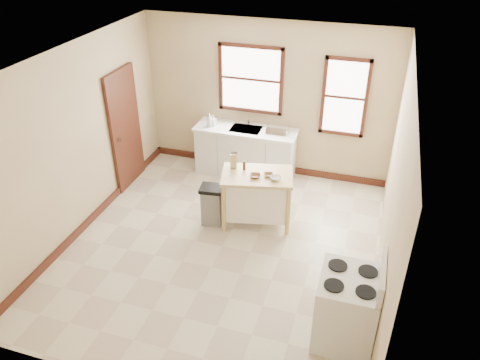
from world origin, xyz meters
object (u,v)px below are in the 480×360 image
(bowl_c, at_px, (276,178))
(gas_stove, at_px, (348,300))
(dish_rack, at_px, (278,130))
(bowl_b, at_px, (268,175))
(pepper_grinder, at_px, (244,165))
(trash_bin, at_px, (212,205))
(kitchen_island, at_px, (257,199))
(soap_bottle_b, at_px, (213,120))
(knife_block, at_px, (234,161))
(bowl_a, at_px, (255,176))
(soap_bottle_a, at_px, (210,120))

(bowl_c, relative_size, gas_stove, 0.14)
(dish_rack, xyz_separation_m, bowl_b, (0.20, -1.45, -0.07))
(bowl_b, bearing_deg, gas_stove, -53.52)
(pepper_grinder, xyz_separation_m, bowl_b, (0.40, -0.07, -0.06))
(bowl_c, bearing_deg, dish_rack, 102.28)
(dish_rack, height_order, pepper_grinder, pepper_grinder)
(dish_rack, bearing_deg, trash_bin, -87.49)
(gas_stove, bearing_deg, bowl_b, 126.48)
(pepper_grinder, bearing_deg, kitchen_island, -18.55)
(soap_bottle_b, height_order, knife_block, soap_bottle_b)
(knife_block, bearing_deg, bowl_a, -42.86)
(gas_stove, bearing_deg, knife_block, 134.72)
(kitchen_island, height_order, bowl_a, bowl_a)
(knife_block, xyz_separation_m, gas_stove, (2.01, -2.03, -0.39))
(kitchen_island, xyz_separation_m, bowl_b, (0.17, 0.00, 0.46))
(kitchen_island, bearing_deg, soap_bottle_a, 120.61)
(dish_rack, bearing_deg, pepper_grinder, -75.23)
(bowl_a, bearing_deg, kitchen_island, 83.52)
(kitchen_island, xyz_separation_m, trash_bin, (-0.66, -0.24, -0.10))
(soap_bottle_a, distance_m, knife_block, 1.50)
(gas_stove, bearing_deg, kitchen_island, 129.73)
(gas_stove, bearing_deg, bowl_c, 125.00)
(kitchen_island, bearing_deg, bowl_a, -109.14)
(trash_bin, bearing_deg, dish_rack, 62.46)
(pepper_grinder, height_order, bowl_c, pepper_grinder)
(knife_block, distance_m, pepper_grinder, 0.19)
(kitchen_island, distance_m, knife_block, 0.69)
(kitchen_island, height_order, trash_bin, kitchen_island)
(kitchen_island, relative_size, bowl_b, 7.38)
(bowl_c, distance_m, trash_bin, 1.13)
(soap_bottle_a, distance_m, pepper_grinder, 1.63)
(soap_bottle_b, xyz_separation_m, kitchen_island, (1.22, -1.40, -0.58))
(kitchen_island, relative_size, trash_bin, 1.60)
(pepper_grinder, height_order, gas_stove, gas_stove)
(knife_block, bearing_deg, gas_stove, -61.88)
(knife_block, relative_size, trash_bin, 0.30)
(pepper_grinder, bearing_deg, bowl_c, -15.58)
(soap_bottle_a, height_order, trash_bin, soap_bottle_a)
(pepper_grinder, relative_size, bowl_c, 0.88)
(knife_block, distance_m, bowl_b, 0.60)
(soap_bottle_a, bearing_deg, bowl_a, -62.22)
(soap_bottle_b, height_order, pepper_grinder, soap_bottle_b)
(pepper_grinder, bearing_deg, gas_stove, -47.56)
(dish_rack, xyz_separation_m, knife_block, (-0.38, -1.35, 0.01))
(soap_bottle_b, xyz_separation_m, trash_bin, (0.56, -1.64, -0.68))
(bowl_a, distance_m, trash_bin, 0.88)
(kitchen_island, xyz_separation_m, bowl_a, (-0.01, -0.09, 0.46))
(soap_bottle_a, distance_m, soap_bottle_b, 0.08)
(soap_bottle_b, relative_size, bowl_a, 1.19)
(bowl_b, xyz_separation_m, bowl_c, (0.13, -0.08, 0.01))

